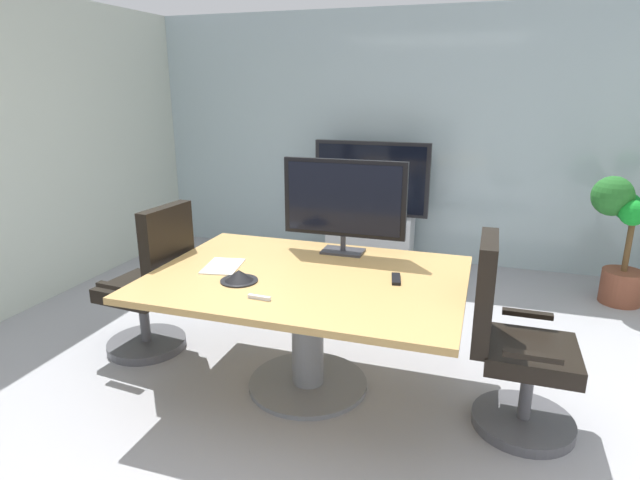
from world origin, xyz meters
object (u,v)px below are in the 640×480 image
Objects in this scene: remote_control at (396,279)px; conference_phone at (239,276)px; office_chair_left at (152,292)px; wall_display_unit at (370,224)px; office_chair_right at (512,352)px; potted_plant at (626,227)px; tv_monitor at (344,201)px; conference_table at (307,302)px.

conference_phone is at bearing -171.93° from remote_control.
remote_control is at bearing 94.49° from office_chair_left.
office_chair_right is at bearing -61.50° from wall_display_unit.
potted_plant is at bearing 126.06° from office_chair_left.
tv_monitor is at bearing -82.85° from wall_display_unit.
conference_table is at bearing -86.26° from wall_display_unit.
office_chair_left is 0.83× the size of wall_display_unit.
tv_monitor is (1.29, 0.40, 0.66)m from office_chair_left.
office_chair_left and office_chair_right have the same top height.
wall_display_unit is (-1.36, 2.51, -0.01)m from office_chair_right.
conference_table is 8.49× the size of conference_phone.
tv_monitor is at bearing 112.64° from office_chair_left.
potted_plant is at bearing -23.81° from office_chair_right.
office_chair_left is at bearing 175.27° from conference_table.
office_chair_left reaches higher than remote_control.
office_chair_right is 0.75m from remote_control.
office_chair_right is 2.86m from wall_display_unit.
wall_display_unit is (-0.16, 2.49, -0.14)m from conference_table.
conference_table is at bearing -135.67° from potted_plant.
conference_phone is (0.86, -0.32, 0.33)m from office_chair_left.
conference_table is at bearing -99.73° from tv_monitor.
conference_phone is at bearing -137.04° from potted_plant.
tv_monitor is at bearing 59.31° from conference_phone.
office_chair_left is 3.91m from potted_plant.
tv_monitor is 0.64× the size of wall_display_unit.
office_chair_left is 4.95× the size of conference_phone.
potted_plant reaches higher than office_chair_right.
conference_phone is at bearing -120.69° from tv_monitor.
office_chair_left reaches higher than conference_phone.
office_chair_left is 1.75m from remote_control.
potted_plant is 6.98× the size of remote_control.
potted_plant reaches higher than conference_phone.
conference_table is 0.56m from remote_control.
office_chair_right is (1.20, -0.02, -0.12)m from conference_table.
office_chair_left is at bearing 168.35° from remote_control.
potted_plant is 3.41m from conference_phone.
wall_display_unit is 2.74m from conference_phone.
potted_plant is 2.59m from remote_control.
wall_display_unit is at bearing 95.04° from remote_control.
office_chair_right is at bearing -114.07° from potted_plant.
wall_display_unit is at bearing 93.74° from conference_table.
remote_control is (-0.67, 0.10, 0.31)m from office_chair_right.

